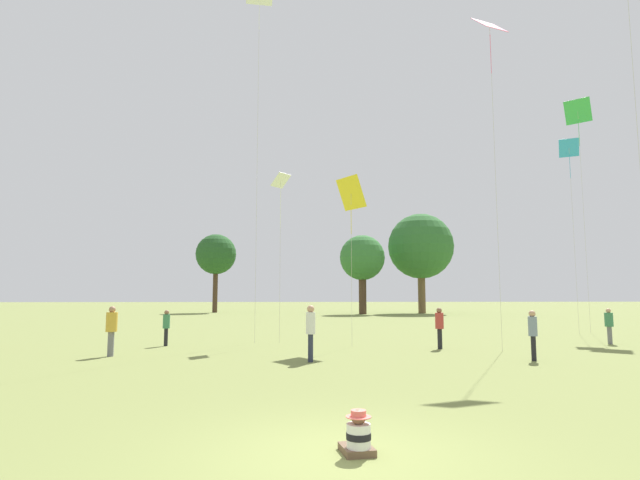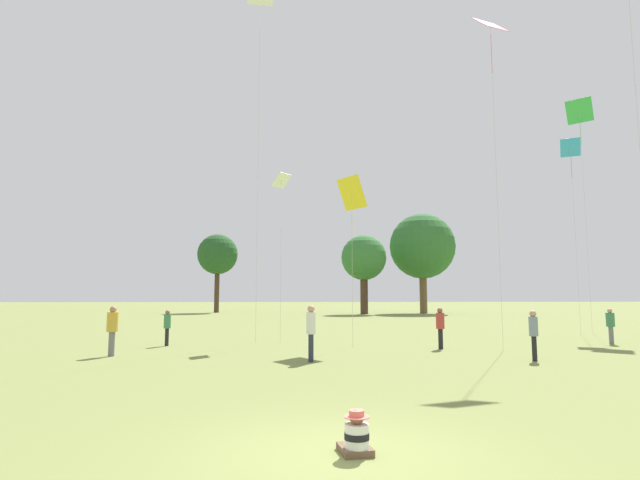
{
  "view_description": "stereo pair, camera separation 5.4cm",
  "coord_description": "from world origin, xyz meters",
  "px_view_note": "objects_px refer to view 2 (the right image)",
  "views": [
    {
      "loc": [
        -0.69,
        -7.06,
        2.2
      ],
      "look_at": [
        0.07,
        6.61,
        3.71
      ],
      "focal_mm": 28.0,
      "sensor_mm": 36.0,
      "label": 1
    },
    {
      "loc": [
        -0.64,
        -7.06,
        2.2
      ],
      "look_at": [
        0.07,
        6.61,
        3.71
      ],
      "focal_mm": 28.0,
      "sensor_mm": 36.0,
      "label": 2
    }
  ],
  "objects_px": {
    "kite_5": "(281,187)",
    "kite_3": "(491,33)",
    "person_standing_5": "(440,324)",
    "person_standing_6": "(112,326)",
    "seated_toddler": "(356,436)",
    "kite_4": "(352,195)",
    "kite_0": "(579,115)",
    "distant_tree_0": "(422,246)",
    "person_standing_1": "(534,330)",
    "person_standing_3": "(610,323)",
    "distant_tree_2": "(218,255)",
    "kite_7": "(260,0)",
    "distant_tree_1": "(364,258)",
    "person_standing_0": "(167,324)",
    "person_standing_7": "(311,327)",
    "kite_8": "(571,153)"
  },
  "relations": [
    {
      "from": "kite_5",
      "to": "kite_3",
      "type": "bearing_deg",
      "value": 152.02
    },
    {
      "from": "person_standing_5",
      "to": "person_standing_6",
      "type": "relative_size",
      "value": 0.93
    },
    {
      "from": "seated_toddler",
      "to": "kite_4",
      "type": "xyz_separation_m",
      "value": [
        1.63,
        14.23,
        6.31
      ]
    },
    {
      "from": "kite_0",
      "to": "kite_5",
      "type": "xyz_separation_m",
      "value": [
        -17.87,
        -5.0,
        -5.73
      ]
    },
    {
      "from": "person_standing_5",
      "to": "kite_3",
      "type": "relative_size",
      "value": 0.12
    },
    {
      "from": "kite_0",
      "to": "distant_tree_0",
      "type": "xyz_separation_m",
      "value": [
        -1.65,
        31.38,
        -4.98
      ]
    },
    {
      "from": "person_standing_1",
      "to": "person_standing_6",
      "type": "relative_size",
      "value": 0.94
    },
    {
      "from": "person_standing_3",
      "to": "distant_tree_2",
      "type": "bearing_deg",
      "value": -127.38
    },
    {
      "from": "person_standing_5",
      "to": "kite_7",
      "type": "height_order",
      "value": "kite_7"
    },
    {
      "from": "person_standing_3",
      "to": "person_standing_6",
      "type": "xyz_separation_m",
      "value": [
        -20.83,
        -3.35,
        0.12
      ]
    },
    {
      "from": "person_standing_3",
      "to": "distant_tree_1",
      "type": "distance_m",
      "value": 36.38
    },
    {
      "from": "distant_tree_2",
      "to": "person_standing_0",
      "type": "bearing_deg",
      "value": -84.19
    },
    {
      "from": "distant_tree_1",
      "to": "seated_toddler",
      "type": "bearing_deg",
      "value": -98.15
    },
    {
      "from": "person_standing_3",
      "to": "distant_tree_0",
      "type": "distance_m",
      "value": 38.41
    },
    {
      "from": "seated_toddler",
      "to": "person_standing_0",
      "type": "relative_size",
      "value": 0.4
    },
    {
      "from": "person_standing_0",
      "to": "person_standing_6",
      "type": "bearing_deg",
      "value": 124.28
    },
    {
      "from": "distant_tree_1",
      "to": "distant_tree_2",
      "type": "relative_size",
      "value": 0.93
    },
    {
      "from": "person_standing_5",
      "to": "kite_7",
      "type": "bearing_deg",
      "value": -34.71
    },
    {
      "from": "seated_toddler",
      "to": "person_standing_7",
      "type": "distance_m",
      "value": 9.63
    },
    {
      "from": "person_standing_7",
      "to": "distant_tree_1",
      "type": "distance_m",
      "value": 41.74
    },
    {
      "from": "kite_3",
      "to": "kite_5",
      "type": "xyz_separation_m",
      "value": [
        -8.82,
        3.92,
        -5.81
      ]
    },
    {
      "from": "kite_3",
      "to": "kite_8",
      "type": "bearing_deg",
      "value": 70.46
    },
    {
      "from": "kite_4",
      "to": "distant_tree_1",
      "type": "xyz_separation_m",
      "value": [
        5.58,
        36.07,
        -0.15
      ]
    },
    {
      "from": "person_standing_5",
      "to": "distant_tree_0",
      "type": "distance_m",
      "value": 41.09
    },
    {
      "from": "person_standing_1",
      "to": "kite_7",
      "type": "relative_size",
      "value": 0.09
    },
    {
      "from": "person_standing_5",
      "to": "distant_tree_0",
      "type": "relative_size",
      "value": 0.14
    },
    {
      "from": "person_standing_1",
      "to": "kite_4",
      "type": "height_order",
      "value": "kite_4"
    },
    {
      "from": "person_standing_1",
      "to": "distant_tree_2",
      "type": "distance_m",
      "value": 50.64
    },
    {
      "from": "person_standing_3",
      "to": "person_standing_5",
      "type": "bearing_deg",
      "value": -56.39
    },
    {
      "from": "person_standing_5",
      "to": "distant_tree_1",
      "type": "xyz_separation_m",
      "value": [
        2.08,
        37.03,
        5.41
      ]
    },
    {
      "from": "kite_8",
      "to": "distant_tree_1",
      "type": "relative_size",
      "value": 1.23
    },
    {
      "from": "person_standing_1",
      "to": "kite_8",
      "type": "xyz_separation_m",
      "value": [
        8.0,
        10.91,
        9.41
      ]
    },
    {
      "from": "kite_3",
      "to": "distant_tree_2",
      "type": "height_order",
      "value": "kite_3"
    },
    {
      "from": "person_standing_7",
      "to": "distant_tree_0",
      "type": "distance_m",
      "value": 46.08
    },
    {
      "from": "person_standing_6",
      "to": "kite_3",
      "type": "relative_size",
      "value": 0.13
    },
    {
      "from": "person_standing_0",
      "to": "person_standing_3",
      "type": "height_order",
      "value": "person_standing_3"
    },
    {
      "from": "distant_tree_0",
      "to": "person_standing_7",
      "type": "bearing_deg",
      "value": -109.26
    },
    {
      "from": "kite_8",
      "to": "person_standing_3",
      "type": "bearing_deg",
      "value": 142.76
    },
    {
      "from": "person_standing_0",
      "to": "kite_7",
      "type": "height_order",
      "value": "kite_7"
    },
    {
      "from": "seated_toddler",
      "to": "distant_tree_0",
      "type": "bearing_deg",
      "value": 65.24
    },
    {
      "from": "kite_7",
      "to": "distant_tree_1",
      "type": "xyz_separation_m",
      "value": [
        9.84,
        33.95,
        -10.39
      ]
    },
    {
      "from": "person_standing_6",
      "to": "distant_tree_0",
      "type": "xyz_separation_m",
      "value": [
        22.17,
        41.07,
        7.01
      ]
    },
    {
      "from": "person_standing_7",
      "to": "distant_tree_0",
      "type": "relative_size",
      "value": 0.15
    },
    {
      "from": "person_standing_6",
      "to": "person_standing_7",
      "type": "distance_m",
      "value": 7.4
    },
    {
      "from": "kite_5",
      "to": "distant_tree_0",
      "type": "xyz_separation_m",
      "value": [
        16.22,
        36.37,
        0.75
      ]
    },
    {
      "from": "seated_toddler",
      "to": "kite_5",
      "type": "height_order",
      "value": "kite_5"
    },
    {
      "from": "person_standing_5",
      "to": "kite_3",
      "type": "height_order",
      "value": "kite_3"
    },
    {
      "from": "kite_8",
      "to": "distant_tree_1",
      "type": "xyz_separation_m",
      "value": [
        -7.98,
        29.95,
        -4.03
      ]
    },
    {
      "from": "person_standing_3",
      "to": "person_standing_6",
      "type": "distance_m",
      "value": 21.09
    },
    {
      "from": "person_standing_1",
      "to": "distant_tree_2",
      "type": "bearing_deg",
      "value": 30.07
    }
  ]
}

